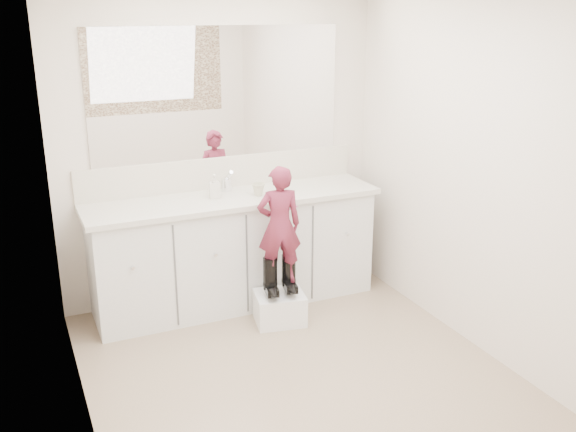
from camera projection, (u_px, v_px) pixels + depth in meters
name	position (u px, v px, depth m)	size (l,w,h in m)	color
floor	(301.00, 376.00, 4.14)	(3.00, 3.00, 0.00)	#857157
wall_back	(220.00, 149.00, 5.06)	(2.60, 2.60, 0.00)	beige
wall_front	(469.00, 300.00, 2.47)	(2.60, 2.60, 0.00)	beige
wall_left	(71.00, 228.00, 3.26)	(3.00, 3.00, 0.00)	beige
wall_right	(478.00, 176.00, 4.27)	(3.00, 3.00, 0.00)	beige
vanity_cabinet	(235.00, 252.00, 5.07)	(2.20, 0.55, 0.85)	silver
countertop	(234.00, 199.00, 4.92)	(2.28, 0.58, 0.04)	beige
backsplash	(222.00, 172.00, 5.11)	(2.28, 0.03, 0.25)	beige
mirror	(219.00, 93.00, 4.92)	(2.00, 0.02, 1.00)	white
dot_panel	(478.00, 186.00, 2.33)	(2.00, 0.01, 1.20)	#472819
faucet	(227.00, 185.00, 5.04)	(0.08, 0.08, 0.10)	silver
cup	(259.00, 189.00, 4.92)	(0.10, 0.10, 0.09)	beige
soap_bottle	(215.00, 186.00, 4.85)	(0.08, 0.08, 0.18)	silver
step_stool	(280.00, 308.00, 4.82)	(0.36, 0.30, 0.23)	white
boot_left	(270.00, 277.00, 4.71)	(0.11, 0.20, 0.30)	black
boot_right	(289.00, 274.00, 4.77)	(0.11, 0.20, 0.30)	black
toddler	(279.00, 225.00, 4.62)	(0.32, 0.21, 0.88)	#AE3553
toothbrush	(288.00, 210.00, 4.61)	(0.01, 0.01, 0.14)	#D854A4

